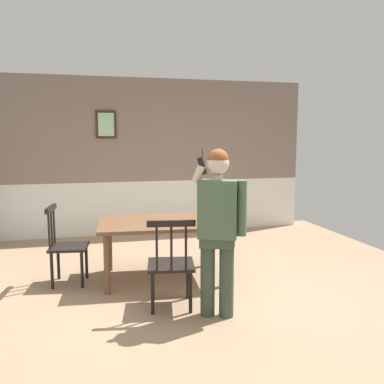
# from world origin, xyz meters

# --- Properties ---
(ground_plane) EXTENTS (6.55, 6.55, 0.00)m
(ground_plane) POSITION_xyz_m (0.00, 0.00, 0.00)
(ground_plane) COLOR #9E7F60
(room_back_partition) EXTENTS (5.71, 0.17, 2.76)m
(room_back_partition) POSITION_xyz_m (-0.00, 2.98, 1.33)
(room_back_partition) COLOR gray
(room_back_partition) RESTS_ON ground_plane
(dining_table) EXTENTS (1.59, 1.14, 0.72)m
(dining_table) POSITION_xyz_m (-0.23, 0.45, 0.64)
(dining_table) COLOR brown
(dining_table) RESTS_ON ground_plane
(chair_near_window) EXTENTS (0.48, 0.48, 0.93)m
(chair_near_window) POSITION_xyz_m (-1.37, 0.54, 0.46)
(chair_near_window) COLOR black
(chair_near_window) RESTS_ON ground_plane
(chair_by_doorway) EXTENTS (0.53, 0.53, 0.94)m
(chair_by_doorway) POSITION_xyz_m (-0.30, -0.45, 0.46)
(chair_by_doorway) COLOR black
(chair_by_doorway) RESTS_ON ground_plane
(person_figure) EXTENTS (0.50, 0.33, 1.62)m
(person_figure) POSITION_xyz_m (0.10, -0.75, 0.91)
(person_figure) COLOR #3A493A
(person_figure) RESTS_ON ground_plane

